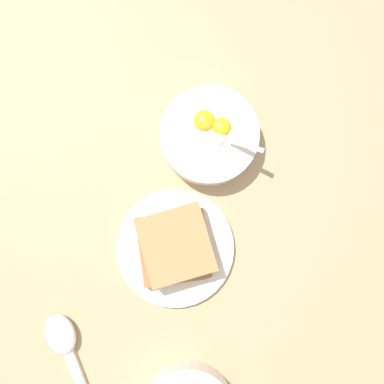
% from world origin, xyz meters
% --- Properties ---
extents(ground_plane, '(3.00, 3.00, 0.00)m').
position_xyz_m(ground_plane, '(0.00, 0.00, 0.00)').
color(ground_plane, tan).
extents(egg_bowl, '(0.15, 0.15, 0.08)m').
position_xyz_m(egg_bowl, '(0.19, -0.06, 0.03)').
color(egg_bowl, white).
rests_on(egg_bowl, ground_plane).
extents(toast_plate, '(0.18, 0.18, 0.01)m').
position_xyz_m(toast_plate, '(0.01, -0.01, 0.01)').
color(toast_plate, white).
rests_on(toast_plate, ground_plane).
extents(toast_sandwich, '(0.13, 0.13, 0.04)m').
position_xyz_m(toast_sandwich, '(0.02, -0.01, 0.03)').
color(toast_sandwich, '#9E7042').
rests_on(toast_sandwich, toast_plate).
extents(soup_spoon, '(0.13, 0.08, 0.03)m').
position_xyz_m(soup_spoon, '(-0.13, 0.15, 0.01)').
color(soup_spoon, white).
rests_on(soup_spoon, ground_plane).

